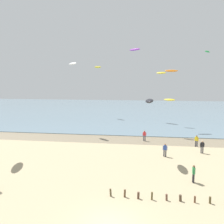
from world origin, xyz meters
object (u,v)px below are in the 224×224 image
person_right_flank (196,141)px  person_by_waterline (165,150)px  kite_aloft_0 (149,101)px  kite_aloft_9 (98,67)px  kite_aloft_8 (73,64)px  kite_aloft_6 (135,50)px  person_nearest_camera (144,135)px  kite_aloft_1 (171,71)px  person_mid_beach (202,146)px  person_left_flank (194,173)px  kite_aloft_5 (161,73)px  kite_aloft_3 (169,100)px  kite_aloft_11 (207,52)px

person_right_flank → person_by_waterline: bearing=-134.4°
kite_aloft_0 → kite_aloft_9: size_ratio=1.06×
kite_aloft_0 → kite_aloft_8: kite_aloft_8 is taller
kite_aloft_8 → kite_aloft_6: bearing=100.7°
person_nearest_camera → kite_aloft_1: 15.03m
person_by_waterline → kite_aloft_9: size_ratio=0.65×
person_mid_beach → person_left_flank: (-3.03, -9.23, 0.00)m
person_by_waterline → person_nearest_camera: bearing=109.2°
person_left_flank → kite_aloft_8: kite_aloft_8 is taller
kite_aloft_0 → kite_aloft_8: size_ratio=1.18×
person_nearest_camera → kite_aloft_5: 18.15m
kite_aloft_1 → kite_aloft_0: bearing=67.4°
person_mid_beach → person_right_flank: 2.99m
kite_aloft_6 → person_nearest_camera: bearing=-47.5°
person_mid_beach → person_nearest_camera: bearing=145.4°
person_left_flank → kite_aloft_0: size_ratio=0.61×
kite_aloft_8 → kite_aloft_0: bearing=-1.3°
person_right_flank → kite_aloft_9: (-19.53, 25.33, 12.03)m
person_nearest_camera → kite_aloft_8: (-12.87, 4.29, 11.60)m
person_by_waterline → kite_aloft_0: (-2.13, -1.48, 6.28)m
kite_aloft_5 → kite_aloft_8: bearing=50.1°
person_nearest_camera → person_mid_beach: size_ratio=1.00×
kite_aloft_0 → kite_aloft_3: 13.43m
kite_aloft_1 → kite_aloft_8: size_ratio=1.07×
kite_aloft_6 → kite_aloft_11: kite_aloft_6 is taller
person_by_waterline → kite_aloft_3: (1.62, 11.38, 5.37)m
person_right_flank → kite_aloft_5: bearing=103.5°
person_mid_beach → kite_aloft_11: 26.83m
person_mid_beach → kite_aloft_1: kite_aloft_1 is taller
person_mid_beach → kite_aloft_1: 18.29m
person_mid_beach → person_right_flank: bearing=91.2°
kite_aloft_1 → person_right_flank: bearing=93.4°
kite_aloft_6 → kite_aloft_8: 19.83m
person_right_flank → kite_aloft_0: kite_aloft_0 is taller
kite_aloft_0 → person_nearest_camera: bearing=179.5°
kite_aloft_9 → kite_aloft_11: bearing=26.6°
kite_aloft_0 → kite_aloft_8: 19.34m
kite_aloft_5 → kite_aloft_8: (-16.31, -10.30, 1.37)m
kite_aloft_3 → kite_aloft_6: size_ratio=0.64×
person_left_flank → kite_aloft_5: (-1.07, 29.01, 10.24)m
person_left_flank → kite_aloft_1: (0.45, 24.00, 10.46)m
kite_aloft_1 → kite_aloft_3: bearing=73.0°
person_by_waterline → kite_aloft_11: (10.59, 23.76, 14.75)m
person_by_waterline → kite_aloft_3: size_ratio=0.86×
kite_aloft_1 → kite_aloft_8: (-17.83, -5.29, 1.14)m
kite_aloft_0 → kite_aloft_3: (3.75, 12.86, -0.91)m
kite_aloft_0 → person_right_flank: bearing=129.6°
person_nearest_camera → kite_aloft_1: bearing=62.7°
person_mid_beach → person_right_flank: (-0.06, 2.99, 0.00)m
person_left_flank → kite_aloft_9: 42.76m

